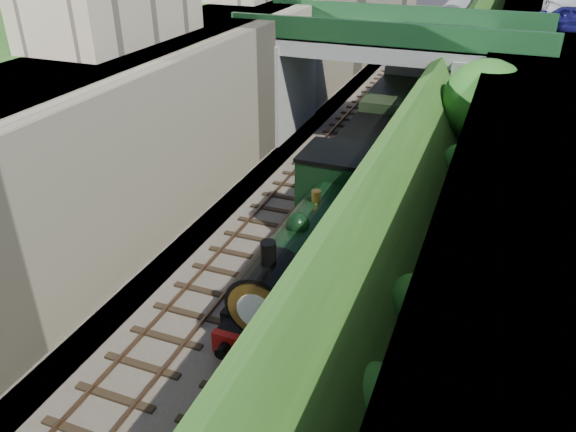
{
  "coord_description": "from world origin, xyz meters",
  "views": [
    {
      "loc": [
        6.42,
        -6.6,
        11.91
      ],
      "look_at": [
        0.0,
        9.92,
        2.26
      ],
      "focal_mm": 35.0,
      "sensor_mm": 36.0,
      "label": 1
    }
  ],
  "objects_px": {
    "tree": "(487,105)",
    "locomotive": "(314,239)",
    "road_bridge": "(398,75)",
    "tender": "(366,167)"
  },
  "relations": [
    {
      "from": "road_bridge",
      "to": "locomotive",
      "type": "xyz_separation_m",
      "value": [
        0.26,
        -14.71,
        -2.18
      ]
    },
    {
      "from": "tree",
      "to": "tender",
      "type": "relative_size",
      "value": 1.1
    },
    {
      "from": "tender",
      "to": "tree",
      "type": "bearing_deg",
      "value": 18.18
    },
    {
      "from": "road_bridge",
      "to": "tree",
      "type": "xyz_separation_m",
      "value": [
        4.97,
        -5.8,
        0.57
      ]
    },
    {
      "from": "tender",
      "to": "locomotive",
      "type": "bearing_deg",
      "value": -90.0
    },
    {
      "from": "road_bridge",
      "to": "tender",
      "type": "height_order",
      "value": "road_bridge"
    },
    {
      "from": "tree",
      "to": "locomotive",
      "type": "height_order",
      "value": "tree"
    },
    {
      "from": "tree",
      "to": "locomotive",
      "type": "relative_size",
      "value": 0.65
    },
    {
      "from": "tree",
      "to": "locomotive",
      "type": "distance_m",
      "value": 10.45
    },
    {
      "from": "locomotive",
      "to": "road_bridge",
      "type": "bearing_deg",
      "value": 91.0
    }
  ]
}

